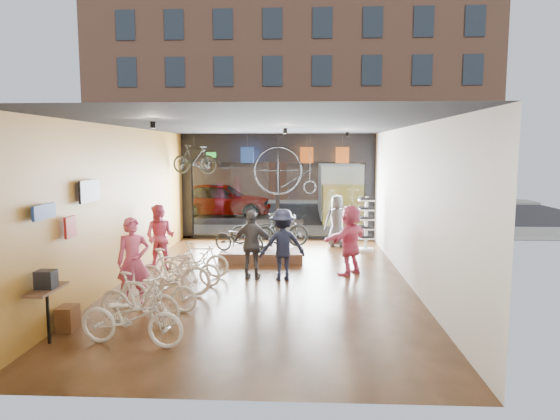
# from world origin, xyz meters

# --- Properties ---
(ground_plane) EXTENTS (7.00, 12.00, 0.04)m
(ground_plane) POSITION_xyz_m (0.00, 0.00, -0.02)
(ground_plane) COLOR black
(ground_plane) RESTS_ON ground
(ceiling) EXTENTS (7.00, 12.00, 0.04)m
(ceiling) POSITION_xyz_m (0.00, 0.00, 3.82)
(ceiling) COLOR black
(ceiling) RESTS_ON ground
(wall_left) EXTENTS (0.04, 12.00, 3.80)m
(wall_left) POSITION_xyz_m (-3.52, 0.00, 1.90)
(wall_left) COLOR #A57C2A
(wall_left) RESTS_ON ground
(wall_right) EXTENTS (0.04, 12.00, 3.80)m
(wall_right) POSITION_xyz_m (3.52, 0.00, 1.90)
(wall_right) COLOR beige
(wall_right) RESTS_ON ground
(wall_back) EXTENTS (7.00, 0.04, 3.80)m
(wall_back) POSITION_xyz_m (0.00, -6.02, 1.90)
(wall_back) COLOR beige
(wall_back) RESTS_ON ground
(storefront) EXTENTS (7.00, 0.26, 3.80)m
(storefront) POSITION_xyz_m (0.00, 6.00, 1.90)
(storefront) COLOR black
(storefront) RESTS_ON ground
(exit_sign) EXTENTS (0.35, 0.06, 0.18)m
(exit_sign) POSITION_xyz_m (-2.40, 5.88, 3.05)
(exit_sign) COLOR #198C26
(exit_sign) RESTS_ON storefront
(street_road) EXTENTS (30.00, 18.00, 0.02)m
(street_road) POSITION_xyz_m (0.00, 15.00, -0.01)
(street_road) COLOR black
(street_road) RESTS_ON ground
(sidewalk_near) EXTENTS (30.00, 2.40, 0.12)m
(sidewalk_near) POSITION_xyz_m (0.00, 7.20, 0.06)
(sidewalk_near) COLOR slate
(sidewalk_near) RESTS_ON ground
(sidewalk_far) EXTENTS (30.00, 2.00, 0.12)m
(sidewalk_far) POSITION_xyz_m (0.00, 19.00, 0.06)
(sidewalk_far) COLOR slate
(sidewalk_far) RESTS_ON ground
(opposite_building) EXTENTS (26.00, 5.00, 14.00)m
(opposite_building) POSITION_xyz_m (0.00, 21.50, 7.00)
(opposite_building) COLOR brown
(opposite_building) RESTS_ON ground
(street_car) EXTENTS (4.90, 1.97, 1.67)m
(street_car) POSITION_xyz_m (-3.12, 12.00, 0.83)
(street_car) COLOR gray
(street_car) RESTS_ON street_road
(box_truck) EXTENTS (2.13, 6.40, 2.52)m
(box_truck) POSITION_xyz_m (2.77, 11.00, 1.26)
(box_truck) COLOR silver
(box_truck) RESTS_ON street_road
(floor_bike_0) EXTENTS (1.90, 0.91, 0.96)m
(floor_bike_0) POSITION_xyz_m (-1.87, -4.24, 0.48)
(floor_bike_0) COLOR beige
(floor_bike_0) RESTS_ON ground_plane
(floor_bike_1) EXTENTS (1.74, 0.86, 1.01)m
(floor_bike_1) POSITION_xyz_m (-2.06, -3.33, 0.50)
(floor_bike_1) COLOR beige
(floor_bike_1) RESTS_ON ground_plane
(floor_bike_2) EXTENTS (1.69, 0.86, 0.85)m
(floor_bike_2) POSITION_xyz_m (-1.94, -2.43, 0.42)
(floor_bike_2) COLOR beige
(floor_bike_2) RESTS_ON ground_plane
(floor_bike_3) EXTENTS (1.79, 0.63, 1.06)m
(floor_bike_3) POSITION_xyz_m (-1.96, -1.36, 0.53)
(floor_bike_3) COLOR beige
(floor_bike_3) RESTS_ON ground_plane
(floor_bike_4) EXTENTS (1.72, 0.99, 0.85)m
(floor_bike_4) POSITION_xyz_m (-1.78, -0.47, 0.43)
(floor_bike_4) COLOR beige
(floor_bike_4) RESTS_ON ground_plane
(floor_bike_5) EXTENTS (1.54, 0.45, 0.92)m
(floor_bike_5) POSITION_xyz_m (-1.71, 0.20, 0.46)
(floor_bike_5) COLOR beige
(floor_bike_5) RESTS_ON ground_plane
(display_platform) EXTENTS (2.40, 1.80, 0.30)m
(display_platform) POSITION_xyz_m (-0.27, 2.55, 0.15)
(display_platform) COLOR #533526
(display_platform) RESTS_ON ground_plane
(display_bike_left) EXTENTS (1.66, 1.09, 0.83)m
(display_bike_left) POSITION_xyz_m (-0.90, 1.96, 0.71)
(display_bike_left) COLOR black
(display_bike_left) RESTS_ON display_platform
(display_bike_mid) EXTENTS (1.81, 1.09, 1.05)m
(display_bike_mid) POSITION_xyz_m (0.28, 2.69, 0.83)
(display_bike_mid) COLOR black
(display_bike_mid) RESTS_ON display_platform
(display_bike_right) EXTENTS (1.79, 0.80, 0.91)m
(display_bike_right) POSITION_xyz_m (-0.46, 3.29, 0.75)
(display_bike_right) COLOR black
(display_bike_right) RESTS_ON display_platform
(customer_0) EXTENTS (0.80, 0.68, 1.85)m
(customer_0) POSITION_xyz_m (-2.57, -2.10, 0.92)
(customer_0) COLOR #CC4C72
(customer_0) RESTS_ON ground_plane
(customer_1) EXTENTS (0.95, 0.80, 1.76)m
(customer_1) POSITION_xyz_m (-2.93, 1.08, 0.88)
(customer_1) COLOR #CC4C72
(customer_1) RESTS_ON ground_plane
(customer_2) EXTENTS (1.06, 0.55, 1.74)m
(customer_2) POSITION_xyz_m (-0.33, 0.16, 0.87)
(customer_2) COLOR #3F3F44
(customer_2) RESTS_ON ground_plane
(customer_3) EXTENTS (1.26, 0.89, 1.78)m
(customer_3) POSITION_xyz_m (0.43, 0.10, 0.89)
(customer_3) COLOR #161C33
(customer_3) RESTS_ON ground_plane
(customer_4) EXTENTS (0.90, 0.64, 1.74)m
(customer_4) POSITION_xyz_m (2.07, 4.54, 0.87)
(customer_4) COLOR #3F3F44
(customer_4) RESTS_ON ground_plane
(customer_5) EXTENTS (1.47, 1.66, 1.83)m
(customer_5) POSITION_xyz_m (2.16, 0.76, 0.91)
(customer_5) COLOR #CC4C72
(customer_5) RESTS_ON ground_plane
(sunglasses_rack) EXTENTS (0.62, 0.56, 1.76)m
(sunglasses_rack) POSITION_xyz_m (2.95, 3.78, 0.88)
(sunglasses_rack) COLOR white
(sunglasses_rack) RESTS_ON ground_plane
(wall_merch) EXTENTS (0.40, 2.40, 2.60)m
(wall_merch) POSITION_xyz_m (-3.38, -3.50, 1.30)
(wall_merch) COLOR navy
(wall_merch) RESTS_ON wall_left
(penny_farthing) EXTENTS (2.01, 0.06, 1.61)m
(penny_farthing) POSITION_xyz_m (0.42, 4.52, 2.50)
(penny_farthing) COLOR black
(penny_farthing) RESTS_ON ceiling
(hung_bike) EXTENTS (1.64, 0.87, 0.95)m
(hung_bike) POSITION_xyz_m (-2.65, 4.20, 2.93)
(hung_bike) COLOR black
(hung_bike) RESTS_ON ceiling
(jersey_left) EXTENTS (0.45, 0.03, 0.55)m
(jersey_left) POSITION_xyz_m (-1.01, 5.20, 3.05)
(jersey_left) COLOR #1E3F99
(jersey_left) RESTS_ON ceiling
(jersey_mid) EXTENTS (0.45, 0.03, 0.55)m
(jersey_mid) POSITION_xyz_m (1.04, 5.20, 3.05)
(jersey_mid) COLOR #CC5919
(jersey_mid) RESTS_ON ceiling
(jersey_right) EXTENTS (0.45, 0.03, 0.55)m
(jersey_right) POSITION_xyz_m (2.27, 5.20, 3.05)
(jersey_right) COLOR #CC5919
(jersey_right) RESTS_ON ceiling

